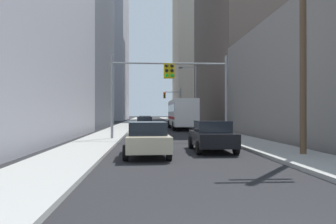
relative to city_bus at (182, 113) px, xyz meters
The scene contains 16 objects.
sidewalk_left 16.90m from the city_bus, 115.75° to the left, with size 2.79×160.00×0.15m, color #9E9E99.
sidewalk_right 15.42m from the city_bus, 81.16° to the left, with size 2.79×160.00×0.15m, color #9E9E99.
city_bus is the anchor object (origin of this frame).
sedan_beige 24.49m from the city_bus, 99.57° to the right, with size 1.95×4.26×1.52m.
sedan_black 22.45m from the city_bus, 92.21° to the right, with size 1.95×4.22×1.52m.
sedan_grey 5.11m from the city_bus, 150.37° to the right, with size 1.95×4.22×1.52m.
sedan_silver 9.32m from the city_bus, 117.64° to the left, with size 1.96×4.26×1.52m.
traffic_signal_near_left 16.29m from the city_bus, 107.13° to the right, with size 4.08×0.44×6.00m.
traffic_signal_near_right 15.59m from the city_bus, 90.86° to the right, with size 4.17×0.44×6.00m.
traffic_signal_far_right 16.31m from the city_bus, 88.87° to the left, with size 2.99×0.44×6.00m.
utility_pole_right 25.23m from the city_bus, 83.95° to the right, with size 2.20×0.28×10.70m.
street_lamp_right 2.91m from the city_bus, ahead, with size 2.18×0.32×7.50m.
building_left_mid_office 25.26m from the city_bus, 155.85° to the left, with size 21.68×21.45×26.37m, color #4C515B.
building_left_far_tower 66.07m from the city_bus, 108.91° to the left, with size 19.26×27.77×58.55m, color #93939E.
building_right_mid_block 19.90m from the city_bus, 33.07° to the left, with size 19.30×26.12×24.09m, color #66564C.
building_right_far_highrise 66.79m from the city_bus, 74.86° to the left, with size 23.11×21.83×58.72m, color #B7A893.
Camera 1 is at (-1.62, -3.82, 1.90)m, focal length 35.49 mm.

